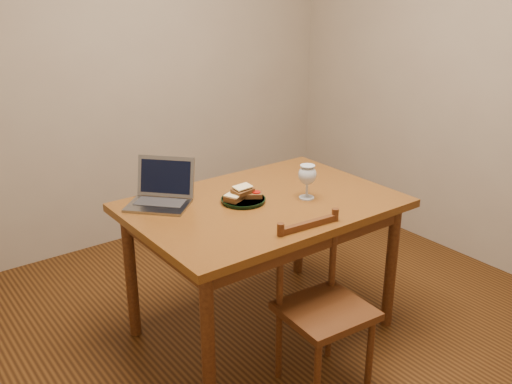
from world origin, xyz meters
TOP-DOWN VIEW (x-y plane):
  - floor at (0.00, 0.00)m, footprint 3.20×3.20m
  - back_wall at (0.00, 1.61)m, footprint 3.20×0.02m
  - right_wall at (1.61, 0.00)m, footprint 0.02×3.20m
  - table at (-0.04, 0.09)m, footprint 1.30×0.90m
  - chair at (-0.08, -0.40)m, footprint 0.40×0.38m
  - plate at (-0.12, 0.14)m, footprint 0.22×0.22m
  - sandwich_cheese at (-0.16, 0.15)m, footprint 0.14×0.11m
  - sandwich_tomato at (-0.08, 0.13)m, footprint 0.12×0.11m
  - sandwich_top at (-0.12, 0.15)m, footprint 0.12×0.08m
  - milk_glass at (0.16, -0.01)m, footprint 0.09×0.09m
  - laptop at (-0.44, 0.38)m, footprint 0.39×0.39m

SIDE VIEW (x-z plane):
  - floor at x=0.00m, z-range -0.02..0.00m
  - chair at x=-0.08m, z-range 0.23..0.64m
  - table at x=-0.04m, z-range 0.28..1.02m
  - plate at x=-0.12m, z-range 0.74..0.76m
  - sandwich_tomato at x=-0.08m, z-range 0.76..0.79m
  - sandwich_cheese at x=-0.16m, z-range 0.76..0.80m
  - laptop at x=-0.44m, z-range 0.69..0.90m
  - sandwich_top at x=-0.12m, z-range 0.78..0.82m
  - milk_glass at x=0.16m, z-range 0.74..0.92m
  - back_wall at x=0.00m, z-range 0.00..2.60m
  - right_wall at x=1.61m, z-range 0.00..2.60m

